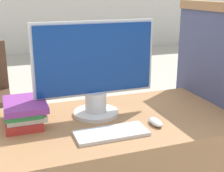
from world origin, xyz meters
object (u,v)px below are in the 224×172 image
Objects in this scene: book_stack at (24,112)px; monitor at (95,70)px; keyboard at (111,133)px; mouse at (156,122)px.

monitor is at bearing -0.25° from book_stack.
monitor is 0.40m from book_stack.
book_stack is (-0.35, 0.25, 0.05)m from keyboard.
keyboard is 0.24m from mouse.
monitor is 5.96× the size of mouse.
book_stack is at bearing 179.75° from monitor.
monitor is 1.89× the size of keyboard.
keyboard is 1.14× the size of book_stack.
mouse reaches higher than keyboard.
book_stack is (-0.36, 0.00, -0.18)m from monitor.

